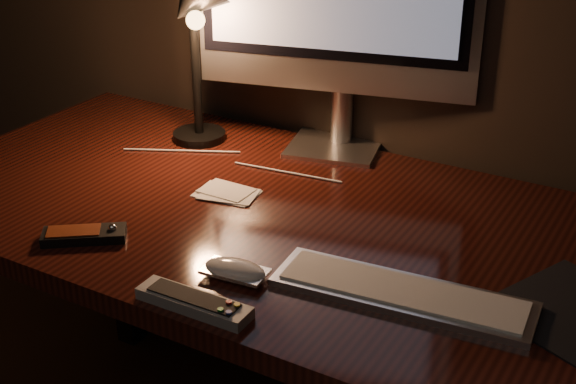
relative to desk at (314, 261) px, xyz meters
The scene contains 8 objects.
desk is the anchor object (origin of this frame).
keyboard 0.37m from the desk, 38.72° to the right, with size 0.41×0.11×0.02m, color silver.
mouse 0.33m from the desk, 87.21° to the right, with size 0.11×0.06×0.02m, color white.
media_remote 0.46m from the desk, 130.89° to the right, with size 0.15×0.13×0.03m.
tv_remote 0.43m from the desk, 88.62° to the right, with size 0.19×0.05×0.02m.
papers 0.22m from the desk, 163.38° to the right, with size 0.12×0.08×0.01m, color white.
desk_lamp 0.55m from the desk, 161.49° to the left, with size 0.20×0.21×0.41m.
cable 0.29m from the desk, 162.96° to the left, with size 0.00×0.00×0.50m, color white.
Camera 1 is at (0.65, 0.71, 1.44)m, focal length 50.00 mm.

